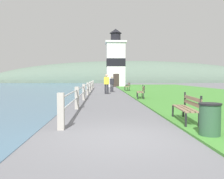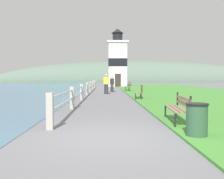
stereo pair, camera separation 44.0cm
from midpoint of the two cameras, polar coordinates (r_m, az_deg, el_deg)
name	(u,v)px [view 2 (the right image)]	position (r m, az deg, el deg)	size (l,w,h in m)	color
ground_plane	(109,138)	(6.11, 1.36, -11.04)	(160.00, 160.00, 0.00)	slate
grass_verge	(191,93)	(23.96, 18.15, -0.75)	(12.00, 49.82, 0.06)	#428433
seawall_railing	(87,88)	(20.60, -5.13, 0.41)	(0.18, 27.41, 1.03)	#A8A399
park_bench_near	(179,106)	(8.25, 16.46, -3.72)	(0.63, 1.92, 0.94)	#846B51
park_bench_midway	(140,91)	(16.84, 7.06, -0.35)	(0.68, 1.87, 0.94)	#846B51
park_bench_far	(128,86)	(26.33, 4.18, 0.80)	(0.48, 1.62, 0.94)	#846B51
lighthouse	(117,61)	(39.41, 1.59, 6.43)	(3.23, 3.23, 9.04)	white
person_strolling	(112,83)	(24.69, 0.51, 1.39)	(0.41, 0.28, 1.56)	#28282D
person_by_railing	(106,83)	(21.72, -0.76, 1.45)	(0.45, 0.29, 1.74)	#28282D
trash_bin	(197,121)	(6.43, 20.68, -6.67)	(0.54, 0.54, 0.84)	#2D5138
distant_hillside	(135,82)	(69.65, 5.44, 1.60)	(80.00, 16.00, 12.00)	#566B5B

